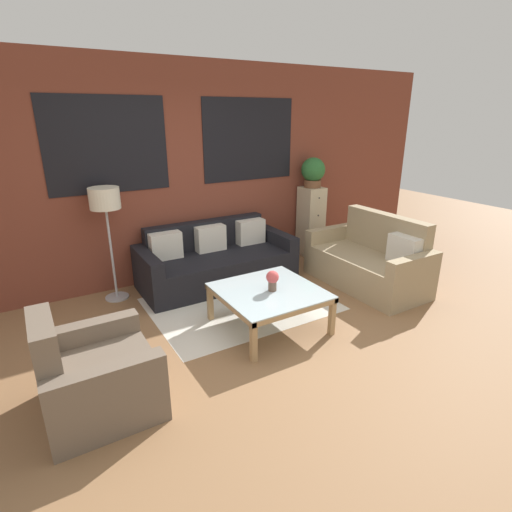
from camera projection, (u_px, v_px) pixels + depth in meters
The scene contains 11 objects.
ground_plane at pixel (291, 356), 3.75m from camera, with size 16.00×16.00×0.00m, color #8E6642.
wall_back_brick at pixel (185, 173), 5.25m from camera, with size 8.40×0.09×2.80m.
rug at pixel (241, 304), 4.77m from camera, with size 2.06×1.55×0.00m.
couch_dark at pixel (216, 262), 5.32m from camera, with size 2.02×0.88×0.78m.
settee_vintage at pixel (370, 262), 5.21m from camera, with size 0.80×1.58×0.92m.
armchair_corner at pixel (95, 377), 3.00m from camera, with size 0.80×0.84×0.84m.
coffee_table at pixel (269, 295), 4.15m from camera, with size 1.00×1.00×0.43m.
floor_lamp at pixel (105, 205), 4.54m from camera, with size 0.34×0.34×1.37m.
drawer_cabinet at pixel (311, 222), 6.28m from camera, with size 0.32×0.36×1.08m.
potted_plant at pixel (313, 172), 6.02m from camera, with size 0.36×0.36×0.45m.
flower_vase at pixel (272, 279), 4.07m from camera, with size 0.13×0.13×0.22m.
Camera 1 is at (-1.94, -2.59, 2.15)m, focal length 28.00 mm.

